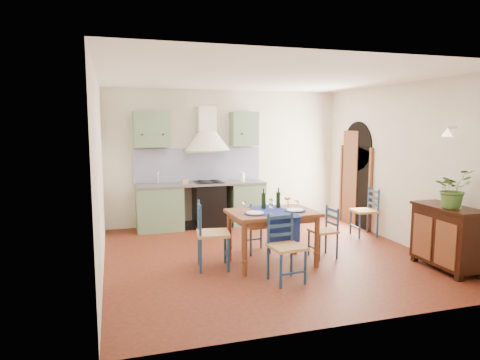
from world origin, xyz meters
name	(u,v)px	position (x,y,z in m)	size (l,w,h in m)	color
floor	(266,255)	(0.00, 0.00, 0.00)	(5.00, 5.00, 0.00)	#421B0E
back_wall	(207,175)	(-0.47, 2.29, 1.05)	(5.00, 0.96, 2.80)	silver
right_wall	(392,167)	(2.50, 0.28, 1.34)	(0.26, 5.00, 2.80)	silver
left_wall	(99,174)	(-2.50, 0.00, 1.40)	(0.04, 5.00, 2.80)	silver
ceiling	(268,77)	(0.00, 0.00, 2.80)	(5.00, 5.00, 0.01)	white
dining_table	(273,217)	(-0.06, -0.42, 0.72)	(1.31, 0.99, 1.13)	brown
chair_near	(285,247)	(-0.15, -1.13, 0.47)	(0.47, 0.47, 0.91)	navy
chair_far	(257,226)	(-0.10, 0.19, 0.44)	(0.43, 0.43, 0.85)	navy
chair_left	(211,234)	(-0.99, -0.34, 0.51)	(0.52, 0.52, 0.99)	navy
chair_right	(325,231)	(0.86, -0.32, 0.41)	(0.40, 0.40, 0.80)	navy
chair_spare	(366,211)	(2.23, 0.63, 0.47)	(0.46, 0.46, 0.90)	navy
sideboard	(447,235)	(2.26, -1.37, 0.51)	(0.50, 1.05, 0.94)	black
potted_plant	(453,189)	(2.21, -1.48, 1.21)	(0.49, 0.43, 0.55)	#3E6629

